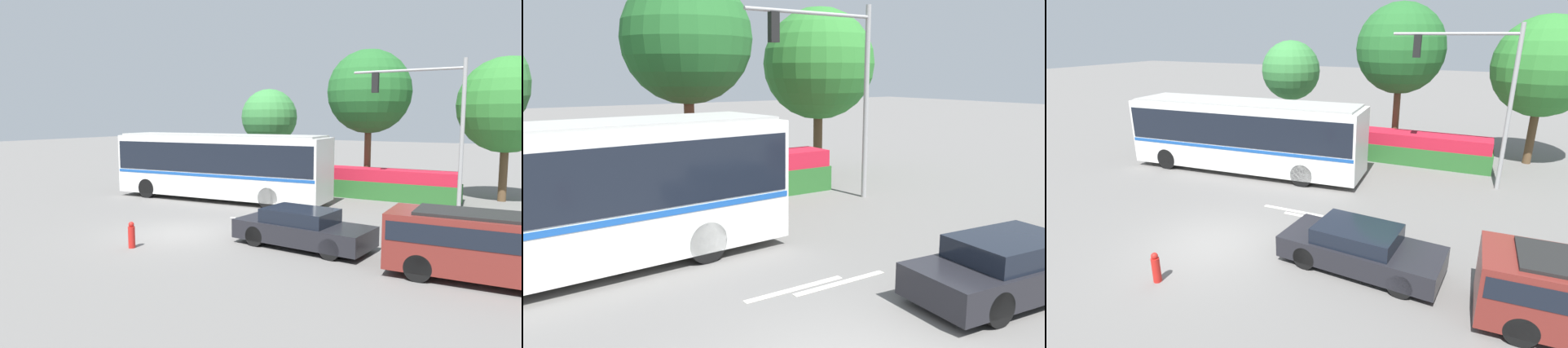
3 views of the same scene
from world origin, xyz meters
TOP-DOWN VIEW (x-y plane):
  - city_bus at (-2.87, 6.70)m, footprint 11.36×3.26m
  - sedan_foreground at (4.62, 0.59)m, footprint 4.62×2.17m
  - traffic_light_pole at (7.04, 8.90)m, footprint 4.95×0.24m
  - flowering_hedge at (4.05, 11.19)m, footprint 7.84×1.45m
  - street_tree_centre at (3.01, 12.25)m, footprint 4.48×4.48m
  - street_tree_right at (9.60, 13.46)m, footprint 4.74×4.74m
  - lane_stripe_near at (1.25, 3.28)m, footprint 2.40×0.16m
  - lane_stripe_mid at (2.24, 3.01)m, footprint 2.40×0.16m

SIDE VIEW (x-z plane):
  - lane_stripe_near at x=1.25m, z-range 0.00..0.01m
  - lane_stripe_mid at x=2.24m, z-range 0.00..0.01m
  - sedan_foreground at x=4.62m, z-range -0.02..1.23m
  - flowering_hedge at x=4.05m, z-range -0.01..1.53m
  - city_bus at x=-2.87m, z-range 0.23..3.57m
  - traffic_light_pole at x=7.04m, z-range 1.02..7.71m
  - street_tree_right at x=9.60m, z-range 1.20..8.37m
  - street_tree_centre at x=3.01m, z-range 1.64..9.45m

